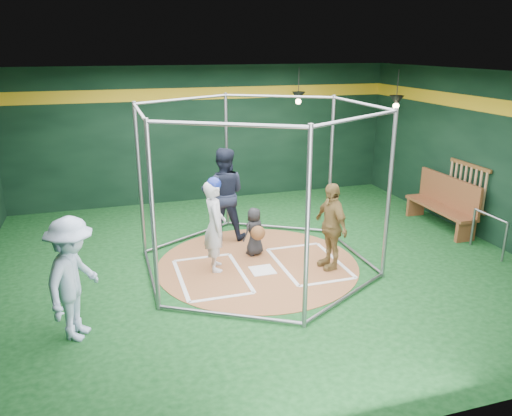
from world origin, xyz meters
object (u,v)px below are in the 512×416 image
object	(u,v)px
umpire	(223,194)
dugout_bench	(444,202)
visitor_leopard	(331,226)
batter_figure	(215,224)

from	to	relation	value
umpire	dugout_bench	size ratio (longest dim) A/B	0.97
visitor_leopard	dugout_bench	distance (m)	3.62
batter_figure	dugout_bench	xyz separation A→B (m)	(5.44, 0.68, -0.28)
umpire	dugout_bench	bearing A→B (deg)	-171.05
batter_figure	umpire	xyz separation A→B (m)	(0.52, 1.48, 0.11)
batter_figure	umpire	size ratio (longest dim) A/B	0.89
visitor_leopard	dugout_bench	world-z (taller)	visitor_leopard
batter_figure	dugout_bench	distance (m)	5.49
dugout_bench	umpire	bearing A→B (deg)	170.79
umpire	dugout_bench	xyz separation A→B (m)	(4.92, -0.80, -0.39)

